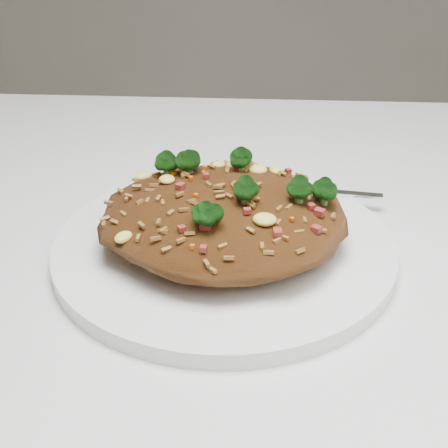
{
  "coord_description": "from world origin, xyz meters",
  "views": [
    {
      "loc": [
        -0.07,
        -0.45,
        1.03
      ],
      "look_at": [
        -0.1,
        -0.0,
        0.78
      ],
      "focal_mm": 50.0,
      "sensor_mm": 36.0,
      "label": 1
    }
  ],
  "objects_px": {
    "dining_table": "(331,339)",
    "fried_rice": "(224,208)",
    "plate": "(224,247)",
    "fork": "(304,190)"
  },
  "relations": [
    {
      "from": "dining_table",
      "to": "fried_rice",
      "type": "distance_m",
      "value": 0.17
    },
    {
      "from": "plate",
      "to": "fork",
      "type": "xyz_separation_m",
      "value": [
        0.07,
        0.09,
        0.01
      ]
    },
    {
      "from": "fried_rice",
      "to": "fork",
      "type": "relative_size",
      "value": 1.23
    },
    {
      "from": "fried_rice",
      "to": "plate",
      "type": "bearing_deg",
      "value": -135.55
    },
    {
      "from": "dining_table",
      "to": "fried_rice",
      "type": "xyz_separation_m",
      "value": [
        -0.1,
        -0.0,
        0.13
      ]
    },
    {
      "from": "plate",
      "to": "dining_table",
      "type": "bearing_deg",
      "value": 1.96
    },
    {
      "from": "plate",
      "to": "fork",
      "type": "bearing_deg",
      "value": 52.37
    },
    {
      "from": "plate",
      "to": "fried_rice",
      "type": "bearing_deg",
      "value": 44.45
    },
    {
      "from": "fork",
      "to": "fried_rice",
      "type": "bearing_deg",
      "value": -120.62
    },
    {
      "from": "dining_table",
      "to": "plate",
      "type": "relative_size",
      "value": 4.24
    }
  ]
}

